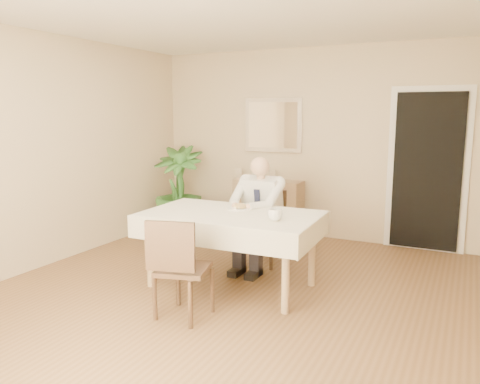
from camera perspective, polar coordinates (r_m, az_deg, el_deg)
The scene contains 17 objects.
room at distance 4.27m, azimuth -2.09°, elevation 3.93°, with size 5.00×5.02×2.60m.
doorway at distance 6.26m, azimuth 21.85°, elevation 2.30°, with size 0.96×0.07×2.10m.
mirror at distance 6.71m, azimuth 4.04°, elevation 8.13°, with size 0.86×0.04×0.76m.
dining_table at distance 4.62m, azimuth -1.09°, elevation -3.59°, with size 1.75×1.07×0.75m.
chair_far at distance 5.44m, azimuth 3.19°, elevation -3.73°, with size 0.45×0.45×0.84m.
chair_near at distance 3.95m, azimuth -7.56°, elevation -8.68°, with size 0.51×0.51×0.87m.
seated_man at distance 5.14m, azimuth 1.97°, elevation -1.97°, with size 0.48×0.72×1.24m.
plate at distance 4.77m, azimuth 0.01°, elevation -2.01°, with size 0.26×0.26×0.02m, color white.
food at distance 4.77m, azimuth 0.01°, elevation -1.75°, with size 0.14×0.14×0.06m, color olive.
knife at distance 4.70m, azimuth 0.12°, elevation -1.99°, with size 0.01×0.01×0.13m, color silver.
fork at distance 4.73m, azimuth -0.75°, elevation -1.90°, with size 0.01×0.01×0.13m, color silver.
coffee_mug at distance 4.28m, azimuth 4.29°, elevation -2.79°, with size 0.13×0.13×0.10m, color white.
sideboard at distance 6.71m, azimuth 3.44°, elevation -1.83°, with size 0.98×0.33×0.79m, color #987753.
photo_frame_left at distance 6.86m, azimuth -0.14°, elevation 2.36°, with size 0.10×0.02×0.14m, color silver.
photo_frame_center at distance 6.73m, azimuth 2.00°, elevation 2.22°, with size 0.10×0.02×0.14m, color silver.
photo_frame_right at distance 6.62m, azimuth 3.95°, elevation 2.08°, with size 0.10×0.02×0.14m, color silver.
potted_palm at distance 6.84m, azimuth -7.49°, elevation 0.32°, with size 0.70×0.70×1.25m, color #28551E.
Camera 1 is at (2.03, -3.74, 1.73)m, focal length 35.00 mm.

